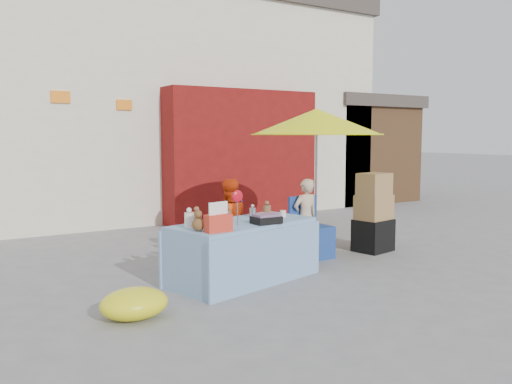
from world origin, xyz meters
TOP-DOWN VIEW (x-y plane):
  - ground at (0.00, 0.00)m, footprint 80.00×80.00m
  - backdrop at (0.52, 7.52)m, footprint 14.00×8.00m
  - market_table at (-0.14, 0.28)m, footprint 1.97×1.27m
  - chair_left at (0.04, 0.80)m, footprint 0.48×0.47m
  - chair_right at (1.29, 0.80)m, footprint 0.48×0.47m
  - vendor_orange at (0.04, 0.94)m, footprint 0.56×0.44m
  - vendor_beige at (1.29, 0.94)m, footprint 0.40×0.26m
  - umbrella at (1.59, 1.09)m, footprint 1.90×1.90m
  - box_stack at (2.32, 0.64)m, footprint 0.59×0.52m
  - tarp_bundle at (-1.69, -0.34)m, footprint 0.77×0.68m

SIDE VIEW (x-z plane):
  - ground at x=0.00m, z-range 0.00..0.00m
  - tarp_bundle at x=-1.69m, z-range 0.00..0.29m
  - chair_left at x=0.04m, z-range -0.17..0.68m
  - chair_right at x=1.29m, z-range -0.17..0.68m
  - market_table at x=-0.14m, z-range -0.19..0.91m
  - box_stack at x=2.32m, z-range -0.04..1.11m
  - vendor_beige at x=1.29m, z-range 0.00..1.10m
  - vendor_orange at x=0.04m, z-range 0.00..1.15m
  - umbrella at x=1.59m, z-range 0.85..2.94m
  - backdrop at x=0.52m, z-range -0.80..7.00m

